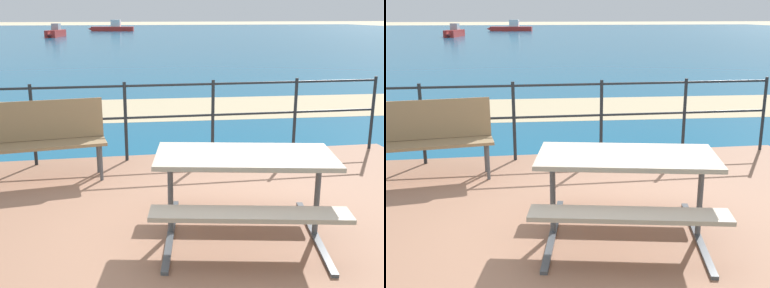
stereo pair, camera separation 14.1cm
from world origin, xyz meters
The scene contains 9 objects.
ground_plane centered at (0.00, 0.00, 0.00)m, with size 240.00×240.00×0.00m, color beige.
patio_paving centered at (0.00, 0.00, 0.03)m, with size 6.40×5.20×0.06m, color #996B51.
sea_water centered at (0.00, 40.00, 0.01)m, with size 90.00×90.00×0.01m, color #145B84.
beach_strip centered at (0.00, 6.18, 0.01)m, with size 54.00×2.53×0.01m, color tan.
picnic_table centered at (0.34, -0.06, 0.64)m, with size 1.77×1.69×0.76m.
park_bench centered at (-1.65, 1.78, 0.62)m, with size 1.61×0.61×0.94m.
railing_fence centered at (0.00, 2.39, 0.72)m, with size 5.94×0.04×1.06m.
boat_near centered at (-5.33, 40.18, 0.38)m, with size 1.53×4.09×1.15m.
boat_mid centered at (-0.23, 54.10, 0.39)m, with size 5.38×2.01×1.29m.
Camera 2 is at (-0.62, -3.86, 1.98)m, focal length 44.64 mm.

